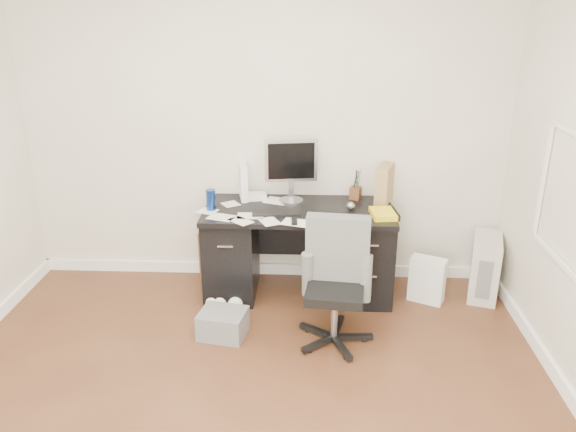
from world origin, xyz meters
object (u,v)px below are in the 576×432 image
at_px(desk, 298,249).
at_px(pc_tower, 485,266).
at_px(office_chair, 335,285).
at_px(keyboard, 276,213).
at_px(lcd_monitor, 291,171).
at_px(wicker_basket, 225,264).

xyz_separation_m(desk, pc_tower, (1.54, 0.05, -0.15)).
height_order(office_chair, pc_tower, office_chair).
height_order(keyboard, office_chair, office_chair).
bearing_deg(pc_tower, office_chair, -132.06).
xyz_separation_m(keyboard, office_chair, (0.44, -0.59, -0.31)).
distance_m(desk, lcd_monitor, 0.64).
bearing_deg(lcd_monitor, pc_tower, -12.68).
xyz_separation_m(lcd_monitor, office_chair, (0.34, -0.88, -0.56)).
bearing_deg(wicker_basket, keyboard, -25.35).
distance_m(keyboard, wicker_basket, 0.75).
distance_m(keyboard, pc_tower, 1.79).
bearing_deg(pc_tower, lcd_monitor, -167.18).
height_order(office_chair, wicker_basket, office_chair).
height_order(keyboard, wicker_basket, keyboard).
distance_m(desk, pc_tower, 1.55).
height_order(pc_tower, wicker_basket, pc_tower).
distance_m(lcd_monitor, keyboard, 0.40).
bearing_deg(office_chair, desk, 117.24).
distance_m(desk, wicker_basket, 0.66).
distance_m(office_chair, pc_tower, 1.50).
xyz_separation_m(lcd_monitor, pc_tower, (1.61, -0.11, -0.77)).
bearing_deg(lcd_monitor, desk, -75.52).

